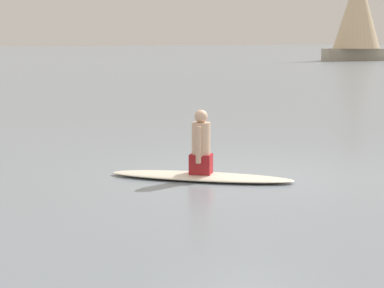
% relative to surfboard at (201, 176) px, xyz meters
% --- Properties ---
extents(ground_plane, '(400.00, 400.00, 0.00)m').
position_rel_surfboard_xyz_m(ground_plane, '(0.13, 0.75, -0.04)').
color(ground_plane, gray).
extents(surfboard, '(2.41, 2.25, 0.08)m').
position_rel_surfboard_xyz_m(surfboard, '(0.00, 0.00, 0.00)').
color(surfboard, silver).
rests_on(surfboard, ground).
extents(person_paddler, '(0.39, 0.39, 0.92)m').
position_rel_surfboard_xyz_m(person_paddler, '(0.00, -0.00, 0.46)').
color(person_paddler, '#A51E23').
rests_on(person_paddler, surfboard).
extents(sailboat_far_left, '(5.88, 6.68, 9.83)m').
position_rel_surfboard_xyz_m(sailboat_far_left, '(-38.71, 45.45, 4.57)').
color(sailboat_far_left, '#B2A893').
rests_on(sailboat_far_left, ground).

